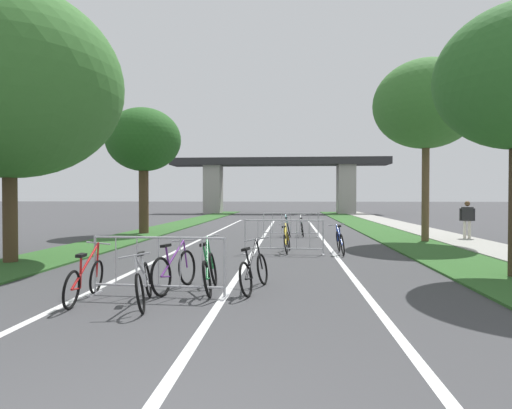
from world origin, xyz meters
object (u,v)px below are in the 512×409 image
at_px(tree_left_pine_near, 9,84).
at_px(bicycle_teal_6, 288,228).
at_px(crowd_barrier_second, 284,237).
at_px(bicycle_silver_0, 144,283).
at_px(bicycle_green_7, 210,271).
at_px(tree_left_oak_mid, 143,141).
at_px(bicycle_black_2, 254,271).
at_px(bicycle_blue_4, 340,242).
at_px(crowd_barrier_third, 291,225).
at_px(pedestrian_waiting, 467,216).
at_px(bicycle_yellow_1, 287,241).
at_px(bicycle_purple_5, 175,270).
at_px(bicycle_red_3, 85,280).
at_px(bicycle_white_8, 302,228).
at_px(tree_right_pine_far, 426,105).
at_px(crowd_barrier_nearest, 158,267).

distance_m(tree_left_pine_near, bicycle_teal_6, 11.77).
distance_m(crowd_barrier_second, bicycle_silver_0, 6.54).
bearing_deg(bicycle_green_7, tree_left_oak_mid, 109.87).
relative_size(bicycle_black_2, bicycle_blue_4, 1.05).
xyz_separation_m(crowd_barrier_third, pedestrian_waiting, (7.06, -0.76, 0.44)).
bearing_deg(bicycle_silver_0, bicycle_black_2, -158.11).
bearing_deg(crowd_barrier_third, bicycle_yellow_1, -91.52).
relative_size(tree_left_pine_near, bicycle_green_7, 4.15).
xyz_separation_m(bicycle_purple_5, pedestrian_waiting, (9.24, 9.90, 0.58)).
bearing_deg(bicycle_green_7, tree_left_pine_near, 149.45).
height_order(bicycle_yellow_1, bicycle_purple_5, bicycle_yellow_1).
relative_size(bicycle_red_3, bicycle_white_8, 0.97).
height_order(tree_right_pine_far, bicycle_blue_4, tree_right_pine_far).
bearing_deg(tree_left_pine_near, bicycle_teal_6, 48.89).
distance_m(bicycle_green_7, bicycle_white_8, 11.42).
bearing_deg(crowd_barrier_second, bicycle_yellow_1, 79.71).
bearing_deg(crowd_barrier_nearest, bicycle_silver_0, -95.08).
bearing_deg(bicycle_purple_5, tree_right_pine_far, 63.20).
height_order(bicycle_silver_0, bicycle_teal_6, bicycle_teal_6).
height_order(tree_left_pine_near, bicycle_purple_5, tree_left_pine_near).
height_order(tree_left_oak_mid, pedestrian_waiting, tree_left_oak_mid).
bearing_deg(bicycle_blue_4, bicycle_green_7, -119.37).
xyz_separation_m(crowd_barrier_second, bicycle_red_3, (-3.22, -6.01, -0.17)).
height_order(bicycle_yellow_1, bicycle_teal_6, bicycle_teal_6).
bearing_deg(bicycle_purple_5, tree_left_pine_near, 164.05).
distance_m(bicycle_red_3, pedestrian_waiting, 15.09).
distance_m(tree_left_pine_near, bicycle_silver_0, 7.59).
bearing_deg(bicycle_silver_0, bicycle_teal_6, -113.80).
bearing_deg(bicycle_teal_6, bicycle_purple_5, -102.37).
bearing_deg(bicycle_white_8, bicycle_black_2, -96.72).
bearing_deg(bicycle_yellow_1, crowd_barrier_third, 92.74).
xyz_separation_m(bicycle_blue_4, bicycle_purple_5, (-3.68, -5.47, 0.01)).
bearing_deg(bicycle_red_3, bicycle_blue_4, 47.00).
bearing_deg(tree_left_pine_near, tree_right_pine_far, 26.33).
height_order(tree_left_pine_near, bicycle_white_8, tree_left_pine_near).
xyz_separation_m(bicycle_black_2, bicycle_green_7, (-0.81, -0.13, 0.01)).
relative_size(crowd_barrier_nearest, pedestrian_waiting, 1.55).
relative_size(bicycle_blue_4, bicycle_teal_6, 0.99).
distance_m(bicycle_red_3, bicycle_green_7, 2.13).
relative_size(tree_right_pine_far, crowd_barrier_third, 2.86).
bearing_deg(bicycle_purple_5, bicycle_red_3, -131.74).
distance_m(bicycle_silver_0, bicycle_teal_6, 12.32).
xyz_separation_m(bicycle_black_2, bicycle_blue_4, (2.20, 5.36, 0.01)).
xyz_separation_m(tree_left_oak_mid, crowd_barrier_nearest, (4.50, -12.03, -3.83)).
distance_m(bicycle_yellow_1, bicycle_blue_4, 1.64).
distance_m(bicycle_yellow_1, bicycle_green_7, 5.78).
height_order(bicycle_silver_0, bicycle_blue_4, bicycle_silver_0).
bearing_deg(bicycle_white_8, tree_left_pine_near, -133.30).
bearing_deg(bicycle_black_2, tree_left_pine_near, 169.38).
bearing_deg(bicycle_purple_5, crowd_barrier_second, 81.51).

